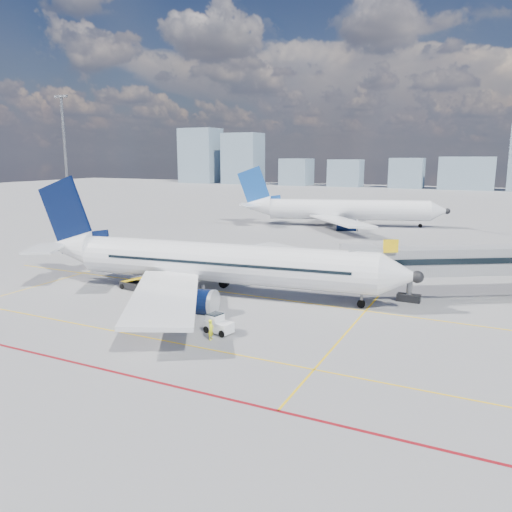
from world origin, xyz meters
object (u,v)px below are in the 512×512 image
(main_aircraft, at_px, (207,262))
(cargo_dolly, at_px, (174,300))
(baggage_tug, at_px, (218,324))
(belt_loader, at_px, (138,284))
(second_aircraft, at_px, (339,210))
(ramp_worker, at_px, (211,330))

(main_aircraft, bearing_deg, cargo_dolly, -93.32)
(main_aircraft, height_order, baggage_tug, main_aircraft)
(main_aircraft, distance_m, belt_loader, 7.83)
(second_aircraft, relative_size, ramp_worker, 25.35)
(baggage_tug, bearing_deg, belt_loader, 163.56)
(belt_loader, height_order, ramp_worker, belt_loader)
(main_aircraft, distance_m, baggage_tug, 11.98)
(cargo_dolly, bearing_deg, baggage_tug, -38.15)
(second_aircraft, distance_m, baggage_tug, 64.31)
(belt_loader, bearing_deg, baggage_tug, -19.49)
(baggage_tug, bearing_deg, ramp_worker, -67.76)
(main_aircraft, xyz_separation_m, baggage_tug, (6.77, -9.56, -2.48))
(main_aircraft, relative_size, ramp_worker, 25.45)
(baggage_tug, xyz_separation_m, belt_loader, (-13.84, 7.44, -0.12))
(ramp_worker, bearing_deg, cargo_dolly, 51.94)
(main_aircraft, distance_m, cargo_dolly, 6.85)
(baggage_tug, bearing_deg, cargo_dolly, 165.84)
(cargo_dolly, relative_size, ramp_worker, 2.26)
(main_aircraft, xyz_separation_m, belt_loader, (-7.07, -2.12, -2.60))
(baggage_tug, distance_m, cargo_dolly, 7.06)
(belt_loader, bearing_deg, cargo_dolly, -21.35)
(cargo_dolly, bearing_deg, main_aircraft, 81.62)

